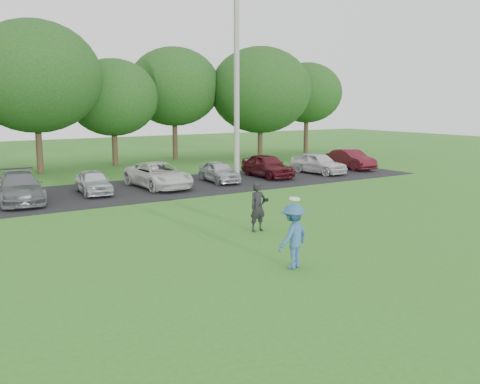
# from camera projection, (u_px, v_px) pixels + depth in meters

# --- Properties ---
(ground) EXTENTS (100.00, 100.00, 0.00)m
(ground) POSITION_uv_depth(u_px,v_px,m) (312.00, 259.00, 14.09)
(ground) COLOR #317120
(ground) RESTS_ON ground
(parking_lot) EXTENTS (32.00, 6.50, 0.03)m
(parking_lot) POSITION_uv_depth(u_px,v_px,m) (129.00, 191.00, 24.83)
(parking_lot) COLOR black
(parking_lot) RESTS_ON ground
(utility_pole) EXTENTS (0.28, 0.28, 9.46)m
(utility_pole) POSITION_uv_depth(u_px,v_px,m) (237.00, 89.00, 26.70)
(utility_pole) COLOR gray
(utility_pole) RESTS_ON ground
(frisbee_player) EXTENTS (1.19, 0.90, 1.82)m
(frisbee_player) POSITION_uv_depth(u_px,v_px,m) (293.00, 236.00, 13.22)
(frisbee_player) COLOR #325D8E
(frisbee_player) RESTS_ON ground
(camera_bystander) EXTENTS (0.59, 0.43, 1.59)m
(camera_bystander) POSITION_uv_depth(u_px,v_px,m) (258.00, 207.00, 17.01)
(camera_bystander) COLOR black
(camera_bystander) RESTS_ON ground
(parked_cars) EXTENTS (30.60, 4.97, 1.25)m
(parked_cars) POSITION_uv_depth(u_px,v_px,m) (106.00, 180.00, 24.15)
(parked_cars) COLOR #4A1017
(parked_cars) RESTS_ON parking_lot
(tree_row) EXTENTS (42.39, 9.85, 8.64)m
(tree_row) POSITION_uv_depth(u_px,v_px,m) (91.00, 88.00, 32.90)
(tree_row) COLOR #38281C
(tree_row) RESTS_ON ground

